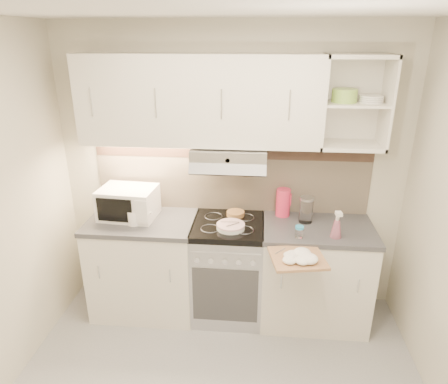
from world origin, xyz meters
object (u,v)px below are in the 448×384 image
object	(u,v)px
microwave	(128,203)
watering_can	(135,217)
plate_stack	(231,226)
spray_bottle	(337,226)
glass_jar	(306,210)
cutting_board	(298,258)
pink_pitcher	(283,202)
electric_range	(228,269)

from	to	relation	value
microwave	watering_can	xyz separation A→B (m)	(0.09, -0.14, -0.06)
plate_stack	spray_bottle	xyz separation A→B (m)	(0.83, -0.07, 0.07)
glass_jar	cutting_board	size ratio (longest dim) A/B	0.59
microwave	pink_pitcher	size ratio (longest dim) A/B	2.01
watering_can	plate_stack	bearing A→B (deg)	-2.37
electric_range	microwave	size ratio (longest dim) A/B	1.83
spray_bottle	glass_jar	bearing A→B (deg)	123.07
pink_pitcher	plate_stack	bearing A→B (deg)	-139.74
plate_stack	microwave	bearing A→B (deg)	170.43
spray_bottle	cutting_board	world-z (taller)	spray_bottle
plate_stack	watering_can	bearing A→B (deg)	179.03
electric_range	cutting_board	xyz separation A→B (m)	(0.54, -0.47, 0.42)
watering_can	cutting_board	world-z (taller)	watering_can
spray_bottle	electric_range	bearing A→B (deg)	162.50
electric_range	plate_stack	xyz separation A→B (m)	(0.03, -0.10, 0.47)
watering_can	cutting_board	xyz separation A→B (m)	(1.32, -0.38, -0.10)
microwave	plate_stack	size ratio (longest dim) A/B	2.12
plate_stack	cutting_board	bearing A→B (deg)	-35.52
microwave	glass_jar	distance (m)	1.52
electric_range	watering_can	bearing A→B (deg)	-173.44
electric_range	pink_pitcher	bearing A→B (deg)	23.40
pink_pitcher	glass_jar	xyz separation A→B (m)	(0.19, -0.11, -0.01)
plate_stack	glass_jar	distance (m)	0.65
microwave	pink_pitcher	xyz separation A→B (m)	(1.33, 0.15, -0.01)
pink_pitcher	glass_jar	bearing A→B (deg)	-25.93
plate_stack	glass_jar	world-z (taller)	glass_jar
watering_can	plate_stack	world-z (taller)	watering_can
microwave	glass_jar	xyz separation A→B (m)	(1.52, 0.04, -0.02)
spray_bottle	cutting_board	size ratio (longest dim) A/B	0.63
pink_pitcher	cutting_board	size ratio (longest dim) A/B	0.64
glass_jar	cutting_board	bearing A→B (deg)	-100.68
watering_can	pink_pitcher	size ratio (longest dim) A/B	0.91
electric_range	glass_jar	bearing A→B (deg)	7.59
microwave	cutting_board	distance (m)	1.51
microwave	plate_stack	world-z (taller)	microwave
microwave	spray_bottle	distance (m)	1.74
electric_range	pink_pitcher	distance (m)	0.76
microwave	cutting_board	xyz separation A→B (m)	(1.41, -0.52, -0.16)
plate_stack	pink_pitcher	bearing A→B (deg)	34.90
glass_jar	microwave	bearing A→B (deg)	-178.57
plate_stack	cutting_board	size ratio (longest dim) A/B	0.61
microwave	cutting_board	size ratio (longest dim) A/B	1.29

